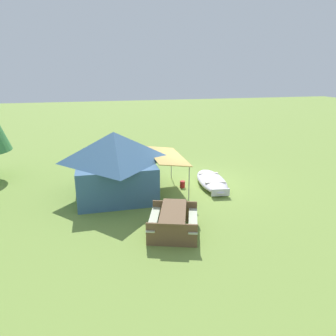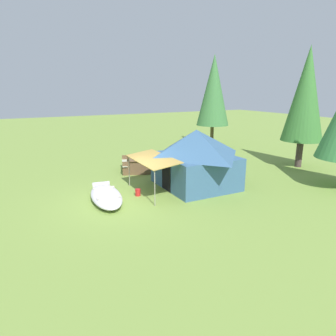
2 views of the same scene
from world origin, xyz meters
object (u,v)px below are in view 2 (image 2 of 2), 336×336
object	(u,v)px
fuel_can	(138,192)
pine_tree_back_right	(306,95)
cooler_box	(166,180)
pine_tree_far_center	(214,91)
beached_rowboat	(106,196)
canvas_cabin_tent	(196,157)
picnic_table	(136,162)

from	to	relation	value
fuel_can	pine_tree_back_right	xyz separation A→B (m)	(-0.30, 9.81, 3.80)
cooler_box	pine_tree_far_center	bearing A→B (deg)	132.35
cooler_box	fuel_can	bearing A→B (deg)	-62.86
beached_rowboat	canvas_cabin_tent	xyz separation A→B (m)	(0.03, 4.10, 1.12)
canvas_cabin_tent	fuel_can	distance (m)	3.02
pine_tree_far_center	fuel_can	bearing A→B (deg)	-50.17
canvas_cabin_tent	beached_rowboat	bearing A→B (deg)	-90.36
pine_tree_back_right	fuel_can	bearing A→B (deg)	-88.26
pine_tree_back_right	pine_tree_far_center	bearing A→B (deg)	-174.01
picnic_table	canvas_cabin_tent	bearing A→B (deg)	21.51
picnic_table	pine_tree_far_center	world-z (taller)	pine_tree_far_center
canvas_cabin_tent	picnic_table	size ratio (longest dim) A/B	2.04
beached_rowboat	pine_tree_back_right	distance (m)	11.74
cooler_box	pine_tree_back_right	xyz separation A→B (m)	(0.61, 8.05, 3.75)
picnic_table	fuel_can	size ratio (longest dim) A/B	7.46
beached_rowboat	picnic_table	xyz separation A→B (m)	(-3.57, 2.68, 0.27)
beached_rowboat	cooler_box	xyz separation A→B (m)	(-0.85, 3.07, -0.00)
beached_rowboat	fuel_can	world-z (taller)	beached_rowboat
pine_tree_back_right	pine_tree_far_center	world-z (taller)	pine_tree_far_center
picnic_table	cooler_box	bearing A→B (deg)	8.19
fuel_can	pine_tree_far_center	size ratio (longest dim) A/B	0.04
pine_tree_back_right	canvas_cabin_tent	bearing A→B (deg)	-87.82
pine_tree_far_center	beached_rowboat	bearing A→B (deg)	-54.13
canvas_cabin_tent	picnic_table	xyz separation A→B (m)	(-3.59, -1.42, -0.84)
canvas_cabin_tent	pine_tree_far_center	distance (m)	10.18
beached_rowboat	pine_tree_far_center	world-z (taller)	pine_tree_far_center
cooler_box	pine_tree_back_right	size ratio (longest dim) A/B	0.08
beached_rowboat	cooler_box	size ratio (longest dim) A/B	6.13
canvas_cabin_tent	picnic_table	world-z (taller)	canvas_cabin_tent
beached_rowboat	pine_tree_far_center	distance (m)	13.38
canvas_cabin_tent	pine_tree_far_center	world-z (taller)	pine_tree_far_center
beached_rowboat	picnic_table	distance (m)	4.47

